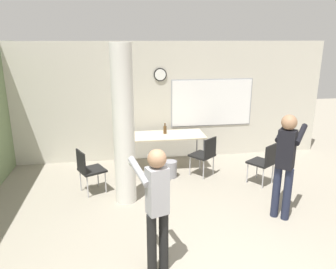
# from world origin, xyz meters

# --- Properties ---
(wall_back) EXTENTS (8.00, 0.15, 2.80)m
(wall_back) POSITION_xyz_m (0.03, 5.06, 1.40)
(wall_back) COLOR beige
(wall_back) RESTS_ON ground_plane
(support_pillar) EXTENTS (0.37, 0.37, 2.80)m
(support_pillar) POSITION_xyz_m (-0.94, 2.88, 1.40)
(support_pillar) COLOR silver
(support_pillar) RESTS_ON ground_plane
(folding_table) EXTENTS (1.86, 0.78, 0.77)m
(folding_table) POSITION_xyz_m (-0.05, 4.40, 0.72)
(folding_table) COLOR beige
(folding_table) RESTS_ON ground_plane
(bottle_on_table) EXTENTS (0.08, 0.08, 0.25)m
(bottle_on_table) POSITION_xyz_m (0.01, 4.49, 0.86)
(bottle_on_table) COLOR #4C3319
(bottle_on_table) RESTS_ON folding_table
(waste_bin) EXTENTS (0.28, 0.28, 0.35)m
(waste_bin) POSITION_xyz_m (0.02, 3.80, 0.18)
(waste_bin) COLOR gray
(waste_bin) RESTS_ON ground_plane
(chair_mid_room) EXTENTS (0.61, 0.61, 0.87)m
(chair_mid_room) POSITION_xyz_m (1.82, 3.16, 0.51)
(chair_mid_room) COLOR black
(chair_mid_room) RESTS_ON ground_plane
(chair_near_pillar) EXTENTS (0.59, 0.59, 0.87)m
(chair_near_pillar) POSITION_xyz_m (-1.62, 3.29, 0.51)
(chair_near_pillar) COLOR black
(chair_near_pillar) RESTS_ON ground_plane
(chair_table_right) EXTENTS (0.62, 0.62, 0.87)m
(chair_table_right) POSITION_xyz_m (0.76, 3.76, 0.51)
(chair_table_right) COLOR black
(chair_table_right) RESTS_ON ground_plane
(person_playing_side) EXTENTS (0.65, 0.69, 1.75)m
(person_playing_side) POSITION_xyz_m (1.57, 1.92, 1.03)
(person_playing_side) COLOR #1E2338
(person_playing_side) RESTS_ON ground_plane
(person_playing_front) EXTENTS (0.50, 0.66, 1.64)m
(person_playing_front) POSITION_xyz_m (-0.61, 0.93, 0.97)
(person_playing_front) COLOR black
(person_playing_front) RESTS_ON ground_plane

